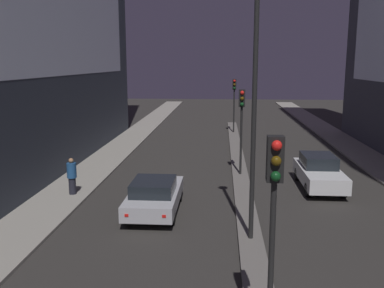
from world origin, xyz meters
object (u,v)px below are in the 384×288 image
(street_lamp, at_px, (255,68))
(pedestrian_on_left_sidewalk, at_px, (72,176))
(car_right_lane, at_px, (319,172))
(car_left_lane, at_px, (155,195))
(traffic_light_near, at_px, (274,196))
(traffic_light_far, at_px, (234,93))
(traffic_light_mid, at_px, (242,113))

(street_lamp, height_order, pedestrian_on_left_sidewalk, street_lamp)
(car_right_lane, bearing_deg, car_left_lane, -151.79)
(traffic_light_near, height_order, traffic_light_far, same)
(traffic_light_far, distance_m, car_left_lane, 20.27)
(traffic_light_far, relative_size, street_lamp, 0.50)
(traffic_light_near, xyz_separation_m, traffic_light_far, (0.00, 28.10, 0.00))
(traffic_light_far, bearing_deg, street_lamp, -90.00)
(traffic_light_near, bearing_deg, car_left_lane, 113.96)
(traffic_light_near, bearing_deg, car_right_lane, 73.25)
(street_lamp, bearing_deg, traffic_light_mid, 90.00)
(street_lamp, bearing_deg, pedestrian_on_left_sidewalk, 150.15)
(pedestrian_on_left_sidewalk, bearing_deg, traffic_light_near, -52.56)
(car_left_lane, height_order, pedestrian_on_left_sidewalk, pedestrian_on_left_sidewalk)
(traffic_light_near, height_order, car_right_lane, traffic_light_near)
(traffic_light_mid, height_order, traffic_light_far, same)
(traffic_light_near, distance_m, traffic_light_far, 28.10)
(traffic_light_near, bearing_deg, traffic_light_mid, 90.00)
(traffic_light_mid, xyz_separation_m, car_left_lane, (-3.71, -5.79, -2.71))
(traffic_light_mid, height_order, car_right_lane, traffic_light_mid)
(traffic_light_far, xyz_separation_m, car_left_lane, (-3.71, -19.74, -2.71))
(traffic_light_near, xyz_separation_m, traffic_light_mid, (0.00, 14.15, 0.00))
(traffic_light_mid, xyz_separation_m, street_lamp, (0.00, -8.47, 2.40))
(traffic_light_mid, distance_m, traffic_light_far, 13.95)
(pedestrian_on_left_sidewalk, bearing_deg, car_left_lane, -23.70)
(traffic_light_near, height_order, street_lamp, street_lamp)
(street_lamp, distance_m, car_right_lane, 9.14)
(car_left_lane, bearing_deg, traffic_light_mid, 57.33)
(car_right_lane, xyz_separation_m, pedestrian_on_left_sidewalk, (-11.47, -2.21, 0.19))
(street_lamp, distance_m, car_left_lane, 6.86)
(traffic_light_near, xyz_separation_m, car_left_lane, (-3.71, 8.36, -2.71))
(car_right_lane, distance_m, pedestrian_on_left_sidewalk, 11.68)
(car_left_lane, relative_size, car_right_lane, 1.00)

